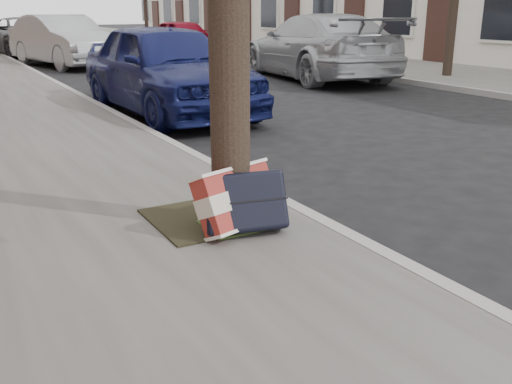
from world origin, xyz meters
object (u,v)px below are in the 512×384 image
suitcase_navy (244,202)px  car_near_front (167,68)px  suitcase_red (237,199)px  car_near_mid (63,41)px

suitcase_navy → car_near_front: car_near_front is taller
suitcase_red → suitcase_navy: (0.02, -0.07, -0.01)m
suitcase_red → car_near_front: (1.60, 5.42, 0.38)m
car_near_mid → car_near_front: bearing=-104.3°
suitcase_red → car_near_mid: car_near_mid is taller
suitcase_red → suitcase_navy: 0.07m
suitcase_navy → car_near_mid: bearing=94.7°
car_near_front → car_near_mid: bearing=86.7°
suitcase_navy → car_near_front: bearing=86.0°
suitcase_navy → car_near_front: (1.58, 5.50, 0.39)m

